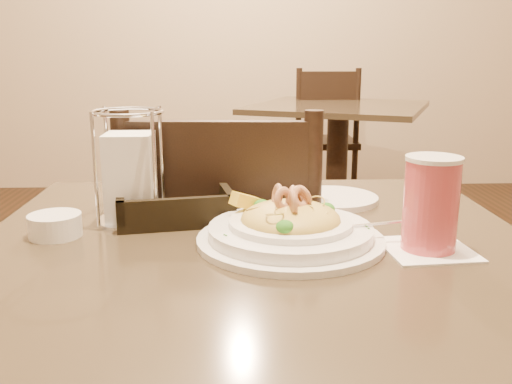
{
  "coord_description": "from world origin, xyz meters",
  "views": [
    {
      "loc": [
        -0.03,
        -0.85,
        1.04
      ],
      "look_at": [
        0.0,
        0.02,
        0.82
      ],
      "focal_mm": 40.0,
      "sensor_mm": 36.0,
      "label": 1
    }
  ],
  "objects_px": {
    "dining_chair_far": "(324,136)",
    "pasta_bowl": "(290,227)",
    "background_table": "(337,146)",
    "dining_chair_near": "(224,297)",
    "butter_ramekin": "(55,225)",
    "drink_glass": "(431,205)",
    "napkin_caddy": "(130,175)",
    "main_table": "(256,376)",
    "bread_basket": "(174,207)",
    "side_plate": "(333,199)"
  },
  "relations": [
    {
      "from": "dining_chair_far",
      "to": "pasta_bowl",
      "type": "bearing_deg",
      "value": 80.15
    },
    {
      "from": "background_table",
      "to": "dining_chair_near",
      "type": "xyz_separation_m",
      "value": [
        -0.61,
        -1.99,
        -0.01
      ]
    },
    {
      "from": "background_table",
      "to": "dining_chair_far",
      "type": "distance_m",
      "value": 0.44
    },
    {
      "from": "butter_ramekin",
      "to": "dining_chair_near",
      "type": "bearing_deg",
      "value": 46.33
    },
    {
      "from": "drink_glass",
      "to": "napkin_caddy",
      "type": "bearing_deg",
      "value": 160.53
    },
    {
      "from": "main_table",
      "to": "bread_basket",
      "type": "height_order",
      "value": "bread_basket"
    },
    {
      "from": "pasta_bowl",
      "to": "napkin_caddy",
      "type": "height_order",
      "value": "napkin_caddy"
    },
    {
      "from": "dining_chair_near",
      "to": "drink_glass",
      "type": "xyz_separation_m",
      "value": [
        0.32,
        -0.37,
        0.32
      ]
    },
    {
      "from": "bread_basket",
      "to": "background_table",
      "type": "bearing_deg",
      "value": 72.27
    },
    {
      "from": "bread_basket",
      "to": "side_plate",
      "type": "bearing_deg",
      "value": 18.7
    },
    {
      "from": "side_plate",
      "to": "butter_ramekin",
      "type": "height_order",
      "value": "butter_ramekin"
    },
    {
      "from": "drink_glass",
      "to": "pasta_bowl",
      "type": "bearing_deg",
      "value": 169.25
    },
    {
      "from": "dining_chair_near",
      "to": "bread_basket",
      "type": "distance_m",
      "value": 0.33
    },
    {
      "from": "drink_glass",
      "to": "butter_ramekin",
      "type": "height_order",
      "value": "drink_glass"
    },
    {
      "from": "dining_chair_near",
      "to": "drink_glass",
      "type": "distance_m",
      "value": 0.58
    },
    {
      "from": "pasta_bowl",
      "to": "side_plate",
      "type": "relative_size",
      "value": 1.81
    },
    {
      "from": "main_table",
      "to": "background_table",
      "type": "height_order",
      "value": "same"
    },
    {
      "from": "background_table",
      "to": "pasta_bowl",
      "type": "relative_size",
      "value": 3.6
    },
    {
      "from": "background_table",
      "to": "bread_basket",
      "type": "height_order",
      "value": "bread_basket"
    },
    {
      "from": "drink_glass",
      "to": "bread_basket",
      "type": "distance_m",
      "value": 0.45
    },
    {
      "from": "dining_chair_far",
      "to": "drink_glass",
      "type": "height_order",
      "value": "dining_chair_far"
    },
    {
      "from": "main_table",
      "to": "dining_chair_near",
      "type": "xyz_separation_m",
      "value": [
        -0.06,
        0.33,
        -0.01
      ]
    },
    {
      "from": "main_table",
      "to": "dining_chair_far",
      "type": "xyz_separation_m",
      "value": [
        0.54,
        2.77,
        -0.01
      ]
    },
    {
      "from": "side_plate",
      "to": "butter_ramekin",
      "type": "relative_size",
      "value": 2.12
    },
    {
      "from": "main_table",
      "to": "butter_ramekin",
      "type": "distance_m",
      "value": 0.42
    },
    {
      "from": "main_table",
      "to": "butter_ramekin",
      "type": "relative_size",
      "value": 10.52
    },
    {
      "from": "main_table",
      "to": "background_table",
      "type": "xyz_separation_m",
      "value": [
        0.55,
        2.33,
        0.0
      ]
    },
    {
      "from": "drink_glass",
      "to": "butter_ramekin",
      "type": "relative_size",
      "value": 1.71
    },
    {
      "from": "side_plate",
      "to": "bread_basket",
      "type": "bearing_deg",
      "value": -161.3
    },
    {
      "from": "dining_chair_near",
      "to": "napkin_caddy",
      "type": "bearing_deg",
      "value": 55.44
    },
    {
      "from": "main_table",
      "to": "bread_basket",
      "type": "bearing_deg",
      "value": 133.57
    },
    {
      "from": "dining_chair_near",
      "to": "dining_chair_far",
      "type": "distance_m",
      "value": 2.51
    },
    {
      "from": "dining_chair_near",
      "to": "butter_ramekin",
      "type": "height_order",
      "value": "dining_chair_near"
    },
    {
      "from": "drink_glass",
      "to": "butter_ramekin",
      "type": "bearing_deg",
      "value": 171.25
    },
    {
      "from": "drink_glass",
      "to": "bread_basket",
      "type": "relative_size",
      "value": 0.64
    },
    {
      "from": "bread_basket",
      "to": "napkin_caddy",
      "type": "relative_size",
      "value": 1.13
    },
    {
      "from": "background_table",
      "to": "pasta_bowl",
      "type": "bearing_deg",
      "value": -102.09
    },
    {
      "from": "dining_chair_near",
      "to": "side_plate",
      "type": "bearing_deg",
      "value": 163.51
    },
    {
      "from": "bread_basket",
      "to": "napkin_caddy",
      "type": "xyz_separation_m",
      "value": [
        -0.07,
        -0.02,
        0.07
      ]
    },
    {
      "from": "napkin_caddy",
      "to": "butter_ramekin",
      "type": "bearing_deg",
      "value": -145.49
    },
    {
      "from": "background_table",
      "to": "pasta_bowl",
      "type": "xyz_separation_m",
      "value": [
        -0.5,
        -2.32,
        0.26
      ]
    },
    {
      "from": "butter_ramekin",
      "to": "side_plate",
      "type": "bearing_deg",
      "value": 22.42
    },
    {
      "from": "dining_chair_far",
      "to": "dining_chair_near",
      "type": "bearing_deg",
      "value": 76.29
    },
    {
      "from": "dining_chair_near",
      "to": "pasta_bowl",
      "type": "xyz_separation_m",
      "value": [
        0.11,
        -0.33,
        0.27
      ]
    },
    {
      "from": "background_table",
      "to": "main_table",
      "type": "bearing_deg",
      "value": -103.33
    },
    {
      "from": "dining_chair_near",
      "to": "butter_ramekin",
      "type": "bearing_deg",
      "value": 49.18
    },
    {
      "from": "dining_chair_far",
      "to": "side_plate",
      "type": "distance_m",
      "value": 2.55
    },
    {
      "from": "background_table",
      "to": "bread_basket",
      "type": "distance_m",
      "value": 2.3
    },
    {
      "from": "drink_glass",
      "to": "side_plate",
      "type": "bearing_deg",
      "value": 108.08
    },
    {
      "from": "napkin_caddy",
      "to": "butter_ramekin",
      "type": "xyz_separation_m",
      "value": [
        -0.11,
        -0.08,
        -0.07
      ]
    }
  ]
}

